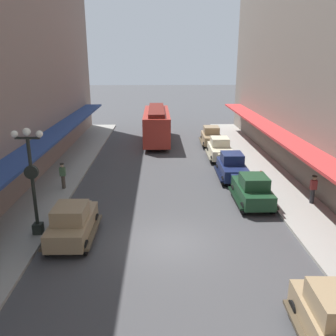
{
  "coord_description": "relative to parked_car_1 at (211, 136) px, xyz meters",
  "views": [
    {
      "loc": [
        -0.52,
        -14.82,
        8.28
      ],
      "look_at": [
        0.0,
        6.0,
        1.8
      ],
      "focal_mm": 38.08,
      "sensor_mm": 36.0,
      "label": 1
    }
  ],
  "objects": [
    {
      "name": "pedestrian_1",
      "position": [
        3.77,
        -14.96,
        0.07
      ],
      "size": [
        0.36,
        0.28,
        1.67
      ],
      "color": "#2D2D33",
      "rests_on": "sidewalk_right"
    },
    {
      "name": "parked_car_3",
      "position": [
        -9.19,
        -18.77,
        0.0
      ],
      "size": [
        2.16,
        4.27,
        1.84
      ],
      "color": "#997F5B",
      "rests_on": "ground"
    },
    {
      "name": "lamp_post_with_clock",
      "position": [
        -10.97,
        -18.32,
        2.04
      ],
      "size": [
        1.42,
        0.44,
        5.16
      ],
      "color": "black",
      "rests_on": "sidewalk_left"
    },
    {
      "name": "sidewalk_left",
      "position": [
        -12.07,
        -19.18,
        -0.87
      ],
      "size": [
        3.0,
        60.0,
        0.15
      ],
      "primitive_type": "cube",
      "color": "#99968E",
      "rests_on": "ground"
    },
    {
      "name": "parked_car_2",
      "position": [
        0.31,
        -14.72,
        0.0
      ],
      "size": [
        2.14,
        4.26,
        1.84
      ],
      "color": "#193D23",
      "rests_on": "ground"
    },
    {
      "name": "sidewalk_right",
      "position": [
        2.93,
        -19.18,
        -0.87
      ],
      "size": [
        3.0,
        60.0,
        0.15
      ],
      "primitive_type": "cube",
      "color": "#99968E",
      "rests_on": "ground"
    },
    {
      "name": "parked_car_5",
      "position": [
        0.01,
        -5.0,
        0.0
      ],
      "size": [
        2.21,
        4.29,
        1.84
      ],
      "color": "beige",
      "rests_on": "ground"
    },
    {
      "name": "fire_hydrant",
      "position": [
        1.78,
        -11.26,
        -0.38
      ],
      "size": [
        0.24,
        0.24,
        0.82
      ],
      "color": "#B21E19",
      "rests_on": "sidewalk_right"
    },
    {
      "name": "parked_car_4",
      "position": [
        0.04,
        -10.14,
        0.0
      ],
      "size": [
        2.21,
        4.28,
        1.84
      ],
      "color": "#19234C",
      "rests_on": "ground"
    },
    {
      "name": "streetcar",
      "position": [
        -5.35,
        1.63,
        0.96
      ],
      "size": [
        2.58,
        9.62,
        3.46
      ],
      "color": "#A52D23",
      "rests_on": "ground"
    },
    {
      "name": "ground_plane",
      "position": [
        -4.57,
        -19.18,
        -0.94
      ],
      "size": [
        200.0,
        200.0,
        0.0
      ],
      "primitive_type": "plane",
      "color": "#424244"
    },
    {
      "name": "pedestrian_0",
      "position": [
        -11.32,
        -12.12,
        0.07
      ],
      "size": [
        0.36,
        0.28,
        1.67
      ],
      "color": "#4C4238",
      "rests_on": "sidewalk_left"
    },
    {
      "name": "parked_car_1",
      "position": [
        0.0,
        0.0,
        0.0
      ],
      "size": [
        2.24,
        4.29,
        1.84
      ],
      "color": "#997F5B",
      "rests_on": "ground"
    }
  ]
}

